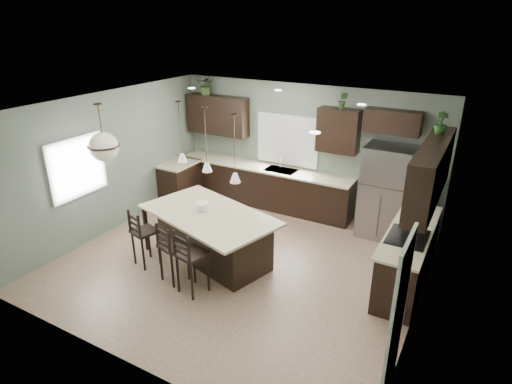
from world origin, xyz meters
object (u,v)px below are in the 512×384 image
object	(u,v)px
bar_stool_right	(192,261)
plant_back_left	(206,85)
refrigerator	(386,192)
bar_stool_left	(145,237)
bar_stool_center	(174,252)
kitchen_island	(210,237)
serving_dish	(202,206)

from	to	relation	value
bar_stool_right	plant_back_left	world-z (taller)	plant_back_left
refrigerator	bar_stool_right	size ratio (longest dim) A/B	1.64
bar_stool_left	bar_stool_center	bearing A→B (deg)	4.18
bar_stool_left	bar_stool_right	bearing A→B (deg)	3.31
refrigerator	bar_stool_left	distance (m)	4.62
plant_back_left	bar_stool_left	bearing A→B (deg)	-73.88
plant_back_left	bar_stool_center	bearing A→B (deg)	-63.83
refrigerator	kitchen_island	xyz separation A→B (m)	(-2.45, -2.48, -0.46)
kitchen_island	bar_stool_left	distance (m)	1.13
bar_stool_center	plant_back_left	distance (m)	4.47
refrigerator	plant_back_left	bearing A→B (deg)	176.82
serving_dish	bar_stool_right	bearing A→B (deg)	-63.03
bar_stool_left	plant_back_left	world-z (taller)	plant_back_left
refrigerator	bar_stool_center	xyz separation A→B (m)	(-2.60, -3.30, -0.39)
bar_stool_left	bar_stool_right	size ratio (longest dim) A/B	0.94
refrigerator	bar_stool_left	world-z (taller)	refrigerator
refrigerator	serving_dish	world-z (taller)	refrigerator
serving_dish	plant_back_left	world-z (taller)	plant_back_left
bar_stool_center	bar_stool_left	bearing A→B (deg)	-176.50
serving_dish	bar_stool_center	world-z (taller)	bar_stool_center
plant_back_left	kitchen_island	bearing A→B (deg)	-55.18
bar_stool_right	bar_stool_left	bearing A→B (deg)	-179.73
serving_dish	bar_stool_right	distance (m)	1.19
refrigerator	serving_dish	bearing A→B (deg)	-137.54
bar_stool_center	kitchen_island	bearing A→B (deg)	94.49
refrigerator	plant_back_left	xyz separation A→B (m)	(-4.34, 0.24, 1.71)
bar_stool_center	bar_stool_right	distance (m)	0.48
refrigerator	bar_stool_right	bearing A→B (deg)	-122.12
kitchen_island	bar_stool_left	bearing A→B (deg)	-127.48
refrigerator	bar_stool_center	world-z (taller)	refrigerator
refrigerator	kitchen_island	bearing A→B (deg)	-134.73
serving_dish	bar_stool_right	size ratio (longest dim) A/B	0.21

